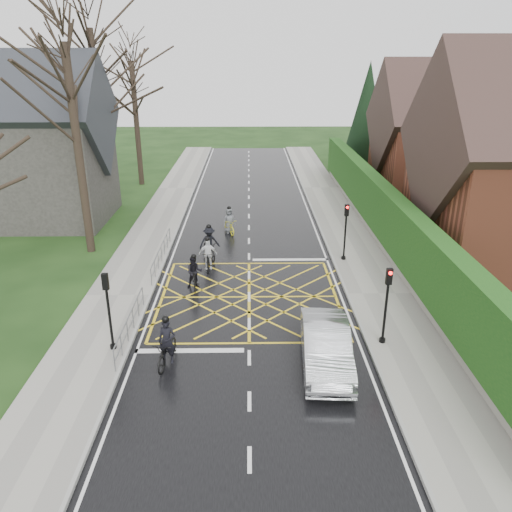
{
  "coord_description": "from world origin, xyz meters",
  "views": [
    {
      "loc": [
        0.03,
        -20.64,
        10.33
      ],
      "look_at": [
        0.34,
        1.84,
        1.3
      ],
      "focal_mm": 35.0,
      "sensor_mm": 36.0,
      "label": 1
    }
  ],
  "objects_px": {
    "cyclist_back": "(194,275)",
    "cyclist_front": "(208,257)",
    "cyclist_lead": "(229,224)",
    "car": "(326,346)",
    "cyclist_rear": "(167,348)",
    "cyclist_mid": "(209,246)"
  },
  "relations": [
    {
      "from": "cyclist_back",
      "to": "cyclist_front",
      "type": "relative_size",
      "value": 0.98
    },
    {
      "from": "cyclist_rear",
      "to": "car",
      "type": "relative_size",
      "value": 0.43
    },
    {
      "from": "cyclist_rear",
      "to": "cyclist_lead",
      "type": "bearing_deg",
      "value": 92.54
    },
    {
      "from": "cyclist_rear",
      "to": "cyclist_back",
      "type": "xyz_separation_m",
      "value": [
        0.34,
        6.32,
        0.04
      ]
    },
    {
      "from": "cyclist_lead",
      "to": "car",
      "type": "height_order",
      "value": "cyclist_lead"
    },
    {
      "from": "cyclist_back",
      "to": "cyclist_lead",
      "type": "relative_size",
      "value": 0.93
    },
    {
      "from": "cyclist_rear",
      "to": "cyclist_mid",
      "type": "xyz_separation_m",
      "value": [
        0.77,
        10.17,
        0.09
      ]
    },
    {
      "from": "cyclist_back",
      "to": "cyclist_lead",
      "type": "distance_m",
      "value": 8.07
    },
    {
      "from": "cyclist_back",
      "to": "cyclist_front",
      "type": "bearing_deg",
      "value": 71.5
    },
    {
      "from": "cyclist_rear",
      "to": "cyclist_front",
      "type": "distance_m",
      "value": 8.61
    },
    {
      "from": "cyclist_back",
      "to": "cyclist_front",
      "type": "xyz_separation_m",
      "value": [
        0.47,
        2.25,
        0.0
      ]
    },
    {
      "from": "cyclist_mid",
      "to": "cyclist_lead",
      "type": "height_order",
      "value": "cyclist_mid"
    },
    {
      "from": "cyclist_rear",
      "to": "cyclist_mid",
      "type": "height_order",
      "value": "cyclist_mid"
    },
    {
      "from": "cyclist_rear",
      "to": "car",
      "type": "bearing_deg",
      "value": 7.13
    },
    {
      "from": "cyclist_rear",
      "to": "cyclist_front",
      "type": "height_order",
      "value": "cyclist_rear"
    },
    {
      "from": "car",
      "to": "cyclist_rear",
      "type": "bearing_deg",
      "value": -179.04
    },
    {
      "from": "cyclist_front",
      "to": "cyclist_lead",
      "type": "xyz_separation_m",
      "value": [
        0.91,
        5.69,
        -0.05
      ]
    },
    {
      "from": "cyclist_rear",
      "to": "cyclist_back",
      "type": "height_order",
      "value": "cyclist_rear"
    },
    {
      "from": "cyclist_mid",
      "to": "cyclist_back",
      "type": "bearing_deg",
      "value": -117.31
    },
    {
      "from": "cyclist_back",
      "to": "cyclist_mid",
      "type": "distance_m",
      "value": 3.87
    },
    {
      "from": "cyclist_back",
      "to": "cyclist_front",
      "type": "height_order",
      "value": "cyclist_front"
    },
    {
      "from": "cyclist_rear",
      "to": "cyclist_back",
      "type": "distance_m",
      "value": 6.32
    }
  ]
}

